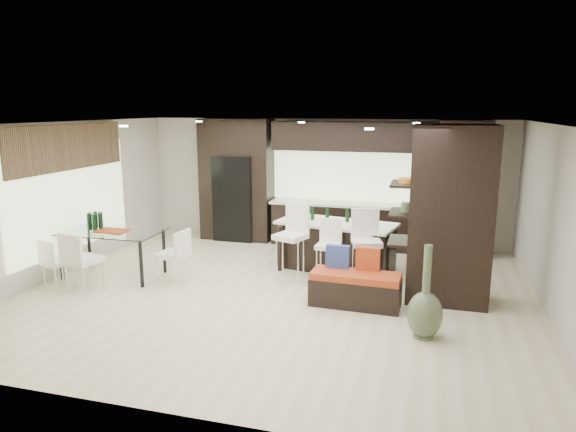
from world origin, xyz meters
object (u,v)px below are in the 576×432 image
(floor_vase, at_px, (426,292))
(chair_end, at_px, (173,258))
(kitchen_island, at_px, (336,246))
(stool_left, at_px, (290,250))
(stool_mid, at_px, (328,257))
(chair_far, at_px, (58,265))
(chair_near, at_px, (84,264))
(bench, at_px, (355,289))
(stool_right, at_px, (366,256))
(dining_table, at_px, (114,254))

(floor_vase, distance_m, chair_end, 4.33)
(kitchen_island, height_order, stool_left, stool_left)
(stool_mid, bearing_deg, chair_far, -157.54)
(chair_near, relative_size, chair_end, 1.09)
(kitchen_island, xyz_separation_m, bench, (0.61, -1.70, -0.18))
(kitchen_island, bearing_deg, stool_left, -118.16)
(kitchen_island, relative_size, chair_far, 2.76)
(kitchen_island, bearing_deg, chair_end, -139.01)
(stool_left, height_order, bench, stool_left)
(stool_mid, xyz_separation_m, stool_right, (0.65, -0.04, 0.08))
(stool_left, relative_size, floor_vase, 0.85)
(stool_right, relative_size, chair_end, 1.23)
(stool_mid, height_order, stool_right, stool_right)
(stool_left, xyz_separation_m, floor_vase, (2.28, -1.76, 0.09))
(kitchen_island, height_order, floor_vase, floor_vase)
(chair_end, bearing_deg, stool_right, -72.01)
(chair_near, bearing_deg, kitchen_island, 43.22)
(stool_mid, xyz_separation_m, bench, (0.61, -0.95, -0.18))
(stool_mid, relative_size, stool_right, 0.84)
(stool_mid, relative_size, dining_table, 0.51)
(kitchen_island, xyz_separation_m, chair_near, (-3.72, -2.26, 0.02))
(stool_left, relative_size, chair_far, 1.38)
(kitchen_island, height_order, bench, kitchen_island)
(stool_right, relative_size, chair_near, 1.13)
(stool_left, height_order, chair_near, stool_left)
(chair_near, height_order, chair_end, chair_near)
(chair_end, bearing_deg, chair_far, 120.67)
(floor_vase, distance_m, chair_far, 5.89)
(stool_mid, xyz_separation_m, chair_end, (-2.55, -0.70, -0.01))
(stool_mid, height_order, chair_near, chair_near)
(bench, bearing_deg, dining_table, 179.08)
(floor_vase, relative_size, chair_end, 1.47)
(bench, bearing_deg, stool_right, 89.59)
(stool_right, distance_m, chair_end, 3.28)
(stool_right, bearing_deg, stool_mid, 160.15)
(stool_right, distance_m, bench, 0.95)
(floor_vase, bearing_deg, bench, 140.15)
(chair_far, height_order, chair_end, chair_end)
(bench, relative_size, chair_far, 1.75)
(stool_mid, bearing_deg, stool_left, -173.02)
(stool_mid, xyz_separation_m, chair_near, (-3.72, -1.51, 0.03))
(stool_mid, distance_m, stool_right, 0.66)
(bench, height_order, dining_table, dining_table)
(stool_left, xyz_separation_m, chair_end, (-1.90, -0.66, -0.11))
(bench, distance_m, dining_table, 4.33)
(floor_vase, height_order, chair_near, floor_vase)
(stool_left, height_order, dining_table, stool_left)
(stool_right, height_order, chair_far, stool_right)
(chair_end, bearing_deg, chair_near, 131.17)
(dining_table, distance_m, chair_near, 0.81)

